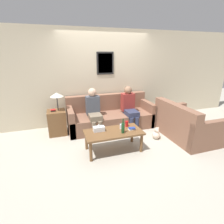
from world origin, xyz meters
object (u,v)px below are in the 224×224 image
object	(u,v)px
wine_bottle	(123,128)
teddy_bear	(156,134)
couch_main	(110,116)
person_right	(129,106)
coffee_table	(114,134)
drinking_glass	(121,126)
person_left	(94,109)
couch_side	(184,126)

from	to	relation	value
wine_bottle	teddy_bear	size ratio (longest dim) A/B	1.02
couch_main	person_right	distance (m)	0.61
wine_bottle	person_right	bearing A→B (deg)	60.93
couch_main	coffee_table	distance (m)	1.30
drinking_glass	person_right	distance (m)	1.15
drinking_glass	teddy_bear	size ratio (longest dim) A/B	0.36
drinking_glass	person_left	xyz separation A→B (m)	(-0.37, 0.99, 0.11)
wine_bottle	drinking_glass	size ratio (longest dim) A/B	2.86
couch_main	teddy_bear	xyz separation A→B (m)	(0.82, -1.07, -0.17)
person_left	teddy_bear	bearing A→B (deg)	-33.51
wine_bottle	person_right	xyz separation A→B (m)	(0.65, 1.17, 0.05)
wine_bottle	drinking_glass	bearing A→B (deg)	78.15
coffee_table	teddy_bear	distance (m)	1.19
drinking_glass	person_left	world-z (taller)	person_left
wine_bottle	person_left	xyz separation A→B (m)	(-0.33, 1.18, 0.05)
drinking_glass	person_left	size ratio (longest dim) A/B	0.09
couch_main	person_right	world-z (taller)	person_right
wine_bottle	couch_side	bearing A→B (deg)	6.10
person_left	teddy_bear	size ratio (longest dim) A/B	3.88
couch_side	drinking_glass	size ratio (longest dim) A/B	13.96
wine_bottle	teddy_bear	distance (m)	1.12
wine_bottle	drinking_glass	world-z (taller)	wine_bottle
couch_side	wine_bottle	size ratio (longest dim) A/B	4.89
drinking_glass	person_right	xyz separation A→B (m)	(0.61, 0.97, 0.11)
drinking_glass	couch_main	bearing A→B (deg)	83.77
coffee_table	person_left	bearing A→B (deg)	99.30
person_right	coffee_table	bearing A→B (deg)	-127.70
couch_side	person_left	distance (m)	2.27
couch_side	teddy_bear	bearing A→B (deg)	79.35
person_right	teddy_bear	world-z (taller)	person_right
coffee_table	person_right	size ratio (longest dim) A/B	1.05
drinking_glass	person_right	size ratio (longest dim) A/B	0.09
person_left	couch_side	bearing A→B (deg)	-26.54
person_left	teddy_bear	distance (m)	1.65
coffee_table	person_left	size ratio (longest dim) A/B	1.05
person_right	teddy_bear	xyz separation A→B (m)	(0.34, -0.86, -0.48)
wine_bottle	person_left	size ratio (longest dim) A/B	0.26
couch_main	teddy_bear	distance (m)	1.36
coffee_table	teddy_bear	world-z (taller)	coffee_table
couch_main	person_left	size ratio (longest dim) A/B	2.04
wine_bottle	drinking_glass	distance (m)	0.21
couch_main	drinking_glass	size ratio (longest dim) A/B	22.11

